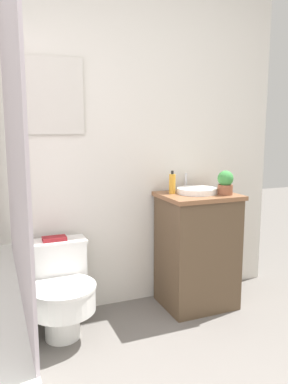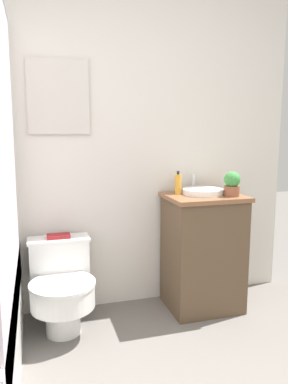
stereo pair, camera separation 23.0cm
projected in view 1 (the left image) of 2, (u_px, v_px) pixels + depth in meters
The scene contains 7 objects.
wall_back at pixel (80, 136), 2.58m from camera, with size 3.12×0.07×2.50m.
toilet at pixel (60, 288), 2.37m from camera, with size 0.41×0.54×0.58m.
vanity at pixel (197, 250), 2.76m from camera, with size 0.54×0.45×0.84m.
sink at pixel (197, 191), 2.71m from camera, with size 0.29×0.33×0.13m.
soap_bottle at pixel (172, 184), 2.70m from camera, with size 0.05×0.05×0.17m.
potted_plant at pixel (225, 182), 2.65m from camera, with size 0.11×0.11×0.17m.
book_on_tank at pixel (54, 239), 2.45m from camera, with size 0.15×0.09×0.02m.
Camera 1 is at (-0.58, -0.69, 1.29)m, focal length 35.00 mm.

